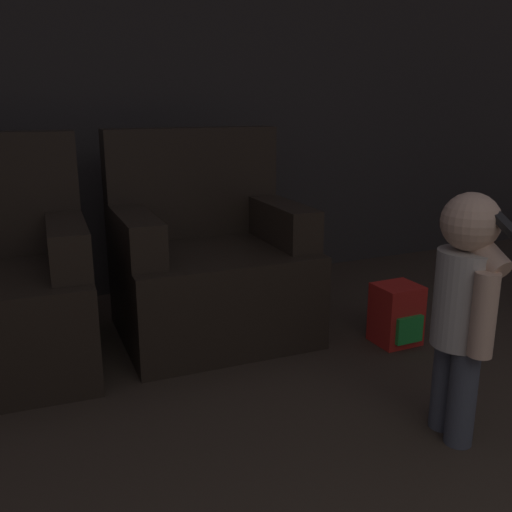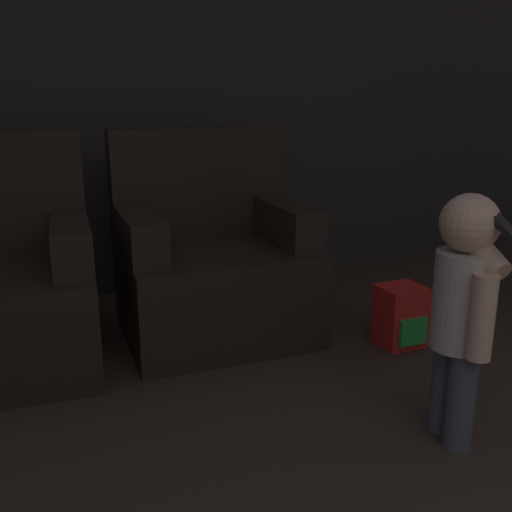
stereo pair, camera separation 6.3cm
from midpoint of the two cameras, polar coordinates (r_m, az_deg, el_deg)
name	(u,v)px [view 1 (the left image)]	position (r m, az deg, el deg)	size (l,w,h in m)	color
wall_back	(124,73)	(3.50, -13.59, 17.34)	(8.40, 0.05, 2.60)	#33302D
armchair_right	(209,265)	(2.88, -5.39, -0.89)	(0.93, 0.81, 1.02)	black
person_toddler	(465,299)	(2.01, 19.31, -4.09)	(0.19, 0.34, 0.87)	#474C56
toy_backpack	(397,315)	(2.86, 13.28, -5.72)	(0.21, 0.21, 0.30)	red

